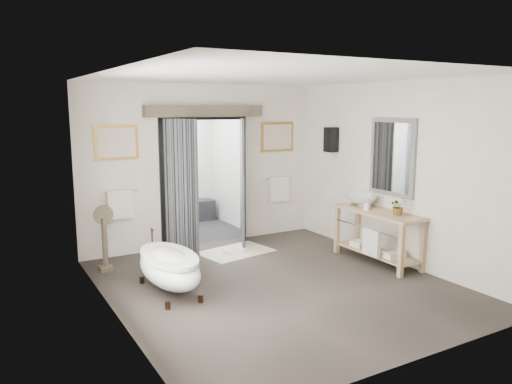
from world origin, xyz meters
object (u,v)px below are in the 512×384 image
clawfoot_tub (169,267)px  rug (236,252)px  vanity (377,232)px  basin (362,201)px

clawfoot_tub → rug: (1.66, 1.24, -0.35)m
clawfoot_tub → vanity: size_ratio=0.94×
clawfoot_tub → vanity: (3.38, -0.40, 0.14)m
vanity → rug: size_ratio=1.33×
rug → basin: basin is taller
clawfoot_tub → basin: 3.48m
rug → vanity: bearing=-43.7°
clawfoot_tub → vanity: 3.40m
rug → basin: bearing=-33.9°
vanity → basin: (0.05, 0.45, 0.44)m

